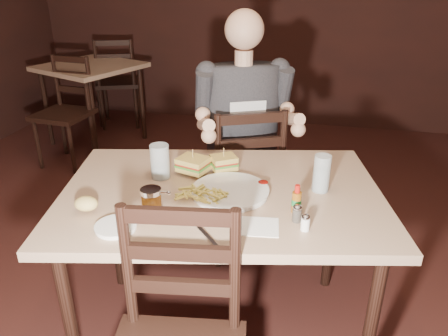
% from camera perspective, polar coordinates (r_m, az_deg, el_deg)
% --- Properties ---
extents(room_shell, '(7.00, 7.00, 7.00)m').
position_cam_1_polar(room_shell, '(1.27, 6.77, 15.03)').
color(room_shell, black).
rests_on(room_shell, ground).
extents(main_table, '(1.47, 1.13, 0.77)m').
position_cam_1_polar(main_table, '(1.84, -0.34, -4.96)').
color(main_table, tan).
rests_on(main_table, ground).
extents(bg_table, '(1.04, 1.04, 0.77)m').
position_cam_1_polar(bg_table, '(4.41, -16.98, 11.65)').
color(bg_table, tan).
rests_on(bg_table, ground).
extents(chair_far, '(0.59, 0.61, 0.94)m').
position_cam_1_polar(chair_far, '(2.58, 2.26, -1.45)').
color(chair_far, black).
rests_on(chair_far, ground).
extents(bg_chair_far, '(0.58, 0.60, 0.95)m').
position_cam_1_polar(bg_chair_far, '(4.93, -13.63, 10.86)').
color(bg_chair_far, black).
rests_on(bg_chair_far, ground).
extents(bg_chair_near, '(0.47, 0.50, 0.92)m').
position_cam_1_polar(bg_chair_near, '(4.01, -20.29, 6.63)').
color(bg_chair_near, black).
rests_on(bg_chair_near, ground).
extents(diner, '(0.67, 0.61, 0.94)m').
position_cam_1_polar(diner, '(2.36, 2.73, 8.63)').
color(diner, '#353238').
rests_on(diner, chair_far).
extents(dinner_plate, '(0.37, 0.37, 0.02)m').
position_cam_1_polar(dinner_plate, '(1.78, 0.80, -3.15)').
color(dinner_plate, white).
rests_on(dinner_plate, main_table).
extents(sandwich_left, '(0.15, 0.14, 0.11)m').
position_cam_1_polar(sandwich_left, '(1.92, -4.08, 1.12)').
color(sandwich_left, '#DDBD5B').
rests_on(sandwich_left, dinner_plate).
extents(sandwich_right, '(0.14, 0.13, 0.10)m').
position_cam_1_polar(sandwich_right, '(1.94, -0.04, 1.22)').
color(sandwich_right, '#DDBD5B').
rests_on(sandwich_right, dinner_plate).
extents(fries_pile, '(0.25, 0.20, 0.04)m').
position_cam_1_polar(fries_pile, '(1.71, -2.87, -3.32)').
color(fries_pile, '#F5E568').
rests_on(fries_pile, dinner_plate).
extents(ketchup_dollop, '(0.05, 0.05, 0.01)m').
position_cam_1_polar(ketchup_dollop, '(1.83, 5.14, -1.86)').
color(ketchup_dollop, maroon).
rests_on(ketchup_dollop, dinner_plate).
extents(glass_left, '(0.10, 0.10, 0.15)m').
position_cam_1_polar(glass_left, '(1.90, -8.36, 0.85)').
color(glass_left, silver).
rests_on(glass_left, main_table).
extents(glass_right, '(0.08, 0.08, 0.16)m').
position_cam_1_polar(glass_right, '(1.82, 12.63, -0.68)').
color(glass_right, silver).
rests_on(glass_right, main_table).
extents(hot_sauce, '(0.04, 0.04, 0.11)m').
position_cam_1_polar(hot_sauce, '(1.65, 9.47, -3.98)').
color(hot_sauce, brown).
rests_on(hot_sauce, main_table).
extents(salt_shaker, '(0.04, 0.04, 0.06)m').
position_cam_1_polar(salt_shaker, '(1.56, 10.57, -7.06)').
color(salt_shaker, white).
rests_on(salt_shaker, main_table).
extents(pepper_shaker, '(0.04, 0.04, 0.06)m').
position_cam_1_polar(pepper_shaker, '(1.60, 9.50, -5.91)').
color(pepper_shaker, '#38332D').
rests_on(pepper_shaker, main_table).
extents(syrup_dispenser, '(0.09, 0.09, 0.10)m').
position_cam_1_polar(syrup_dispenser, '(1.65, -9.46, -4.28)').
color(syrup_dispenser, brown).
rests_on(syrup_dispenser, main_table).
extents(napkin, '(0.15, 0.14, 0.00)m').
position_cam_1_polar(napkin, '(1.57, 4.64, -7.64)').
color(napkin, white).
rests_on(napkin, main_table).
extents(knife, '(0.16, 0.18, 0.01)m').
position_cam_1_polar(knife, '(1.52, -2.52, -8.57)').
color(knife, silver).
rests_on(knife, napkin).
extents(fork, '(0.04, 0.15, 0.00)m').
position_cam_1_polar(fork, '(1.63, -0.44, -5.99)').
color(fork, silver).
rests_on(fork, napkin).
extents(side_plate, '(0.17, 0.17, 0.01)m').
position_cam_1_polar(side_plate, '(1.60, -13.94, -7.57)').
color(side_plate, white).
rests_on(side_plate, main_table).
extents(bread_roll, '(0.10, 0.09, 0.05)m').
position_cam_1_polar(bread_roll, '(1.71, -17.56, -4.45)').
color(bread_roll, '#E0C371').
rests_on(bread_roll, side_plate).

